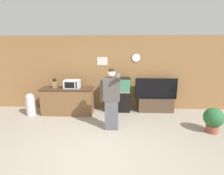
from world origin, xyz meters
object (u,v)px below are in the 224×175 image
object	(u,v)px
counter_island	(68,101)
microwave	(72,84)
person_standing	(111,98)
aquarium_on_stand	(118,95)
knife_block	(54,85)
tv_on_stand	(155,102)
potted_plant	(213,119)
trash_bin	(30,104)

from	to	relation	value
counter_island	microwave	distance (m)	0.61
counter_island	person_standing	distance (m)	1.90
aquarium_on_stand	counter_island	bearing A→B (deg)	-169.00
aquarium_on_stand	person_standing	distance (m)	1.44
knife_block	person_standing	xyz separation A→B (m)	(1.91, -1.07, -0.13)
tv_on_stand	potted_plant	xyz separation A→B (m)	(1.19, -1.53, 0.03)
tv_on_stand	trash_bin	size ratio (longest dim) A/B	1.94
aquarium_on_stand	person_standing	world-z (taller)	person_standing
trash_bin	tv_on_stand	bearing A→B (deg)	7.16
trash_bin	knife_block	bearing A→B (deg)	11.47
microwave	trash_bin	xyz separation A→B (m)	(-1.37, -0.18, -0.65)
knife_block	microwave	bearing A→B (deg)	1.69
tv_on_stand	microwave	bearing A→B (deg)	-172.95
microwave	potted_plant	xyz separation A→B (m)	(4.01, -1.18, -0.65)
counter_island	tv_on_stand	xyz separation A→B (m)	(2.99, 0.36, -0.10)
counter_island	potted_plant	bearing A→B (deg)	-15.63
person_standing	potted_plant	xyz separation A→B (m)	(2.68, -0.09, -0.50)
counter_island	tv_on_stand	distance (m)	3.01
person_standing	counter_island	bearing A→B (deg)	144.38
tv_on_stand	potted_plant	size ratio (longest dim) A/B	2.14
tv_on_stand	aquarium_on_stand	bearing A→B (deg)	-178.65
potted_plant	trash_bin	xyz separation A→B (m)	(-5.38, 1.00, 0.00)
person_standing	trash_bin	distance (m)	2.89
aquarium_on_stand	tv_on_stand	xyz separation A→B (m)	(1.30, 0.03, -0.25)
tv_on_stand	potted_plant	world-z (taller)	tv_on_stand
counter_island	trash_bin	world-z (taller)	counter_island
knife_block	aquarium_on_stand	distance (m)	2.16
potted_plant	person_standing	bearing A→B (deg)	177.98
person_standing	trash_bin	xyz separation A→B (m)	(-2.70, 0.91, -0.50)
counter_island	knife_block	distance (m)	0.69
aquarium_on_stand	potted_plant	xyz separation A→B (m)	(2.50, -1.50, -0.22)
aquarium_on_stand	tv_on_stand	bearing A→B (deg)	1.35
microwave	potted_plant	distance (m)	4.23
knife_block	tv_on_stand	bearing A→B (deg)	6.14
person_standing	potted_plant	bearing A→B (deg)	-2.02
knife_block	person_standing	bearing A→B (deg)	-29.24
aquarium_on_stand	tv_on_stand	size ratio (longest dim) A/B	0.83
counter_island	tv_on_stand	bearing A→B (deg)	6.84
knife_block	trash_bin	distance (m)	1.02
counter_island	person_standing	bearing A→B (deg)	-35.62
aquarium_on_stand	trash_bin	distance (m)	2.93
knife_block	person_standing	world-z (taller)	person_standing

